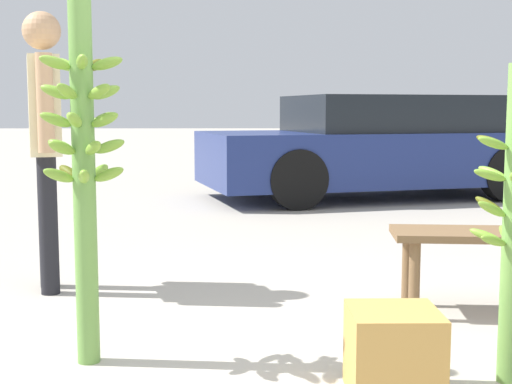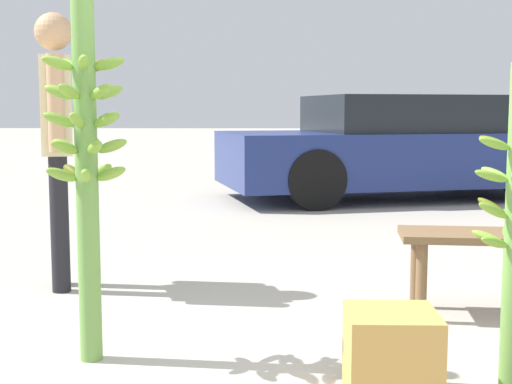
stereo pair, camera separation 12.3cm
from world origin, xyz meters
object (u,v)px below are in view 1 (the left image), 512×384
at_px(market_bench, 498,245).
at_px(produce_crate, 393,353).
at_px(vendor_person, 45,125).
at_px(parked_car, 379,147).
at_px(banana_stalk_left, 83,155).

bearing_deg(market_bench, produce_crate, -120.54).
height_order(vendor_person, market_bench, vendor_person).
xyz_separation_m(vendor_person, parked_car, (2.94, 4.74, -0.39)).
bearing_deg(banana_stalk_left, market_bench, 18.87).
distance_m(vendor_person, parked_car, 5.59).
bearing_deg(vendor_person, parked_car, 130.98).
bearing_deg(produce_crate, parked_car, 80.00).
distance_m(banana_stalk_left, vendor_person, 1.39).
relative_size(parked_car, produce_crate, 13.53).
xyz_separation_m(parked_car, produce_crate, (-1.13, -6.42, -0.47)).
relative_size(market_bench, parked_car, 0.25).
xyz_separation_m(vendor_person, market_bench, (2.60, -0.57, -0.65)).
distance_m(banana_stalk_left, parked_car, 6.49).
height_order(banana_stalk_left, market_bench, banana_stalk_left).
relative_size(vendor_person, produce_crate, 4.92).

